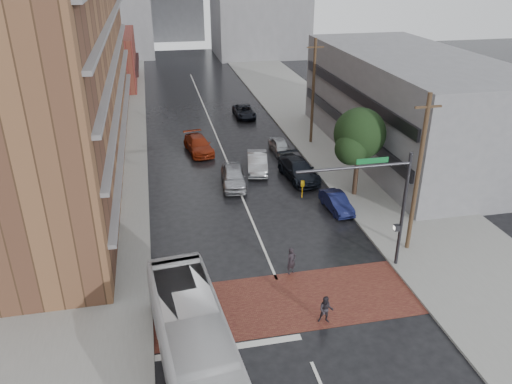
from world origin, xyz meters
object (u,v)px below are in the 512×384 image
car_travel_a (233,177)px  car_travel_c (198,145)px  pedestrian_a (291,261)px  car_parked_mid (299,170)px  car_parked_near (336,202)px  car_travel_b (257,162)px  pedestrian_b (326,310)px  transit_bus (197,353)px  car_parked_far (280,146)px  suv_travel (244,112)px

car_travel_a → car_travel_c: car_travel_a is taller
pedestrian_a → car_travel_a: 12.72m
car_travel_a → car_parked_mid: bearing=8.9°
car_parked_near → car_parked_mid: (-1.10, 6.00, 0.17)m
car_parked_near → car_parked_mid: size_ratio=0.69×
car_travel_b → car_parked_mid: size_ratio=0.87×
pedestrian_b → transit_bus: bearing=-140.8°
car_parked_mid → car_parked_near: bearing=-85.9°
car_travel_c → car_parked_far: 7.64m
pedestrian_b → pedestrian_a: bearing=114.8°
car_travel_c → pedestrian_a: bearing=-89.5°
car_travel_b → car_parked_mid: bearing=-27.1°
transit_bus → car_parked_mid: bearing=57.1°
car_travel_b → car_parked_near: car_travel_b is taller
suv_travel → car_parked_mid: 17.89m
transit_bus → car_travel_b: 23.54m
suv_travel → car_parked_near: (2.30, -23.85, -0.03)m
transit_bus → pedestrian_a: bearing=43.6°
car_parked_far → car_parked_mid: bearing=-93.1°
pedestrian_b → car_parked_mid: 17.89m
pedestrian_a → suv_travel: bearing=60.3°
car_travel_b → car_parked_mid: (2.99, -2.26, 0.01)m
pedestrian_b → car_travel_a: 17.25m
car_travel_b → car_parked_far: 4.80m
car_travel_a → car_travel_b: size_ratio=1.00×
car_travel_a → car_parked_near: 8.69m
pedestrian_b → car_parked_far: bearing=99.1°
car_travel_c → car_parked_mid: bearing=-54.5°
car_parked_near → car_parked_far: bearing=91.1°
car_parked_near → car_parked_far: 12.07m
pedestrian_a → pedestrian_b: size_ratio=1.09×
car_travel_a → car_travel_c: size_ratio=0.93×
car_travel_b → car_travel_c: bearing=138.8°
suv_travel → car_parked_near: 23.96m
car_parked_mid → car_parked_far: car_parked_mid is taller
car_parked_far → suv_travel: bearing=92.6°
car_parked_near → car_travel_c: bearing=117.6°
car_parked_far → transit_bus: bearing=-114.7°
car_travel_b → car_travel_a: bearing=-124.0°
pedestrian_a → car_travel_c: 21.01m
pedestrian_a → car_parked_far: size_ratio=0.43×
car_travel_a → suv_travel: size_ratio=1.01×
transit_bus → car_parked_far: bearing=62.8°
car_travel_c → car_parked_mid: (7.44, -7.76, 0.05)m
car_parked_mid → car_parked_far: size_ratio=1.40×
car_parked_near → car_travel_a: bearing=135.2°
car_travel_a → car_parked_far: (5.49, 6.36, -0.15)m
pedestrian_a → transit_bus: bearing=-154.8°
suv_travel → transit_bus: bearing=-103.6°
transit_bus → pedestrian_a: (6.12, 7.09, -0.82)m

